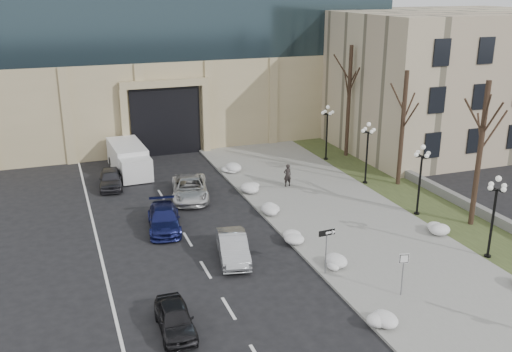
# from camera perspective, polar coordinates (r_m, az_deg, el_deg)

# --- Properties ---
(sidewalk) EXTENTS (9.00, 40.00, 0.12)m
(sidewalk) POSITION_cam_1_polar(r_m,az_deg,el_deg) (37.12, 8.35, -3.98)
(sidewalk) COLOR gray
(sidewalk) RESTS_ON ground
(curb) EXTENTS (0.30, 40.00, 0.14)m
(curb) POSITION_cam_1_polar(r_m,az_deg,el_deg) (35.32, 1.87, -4.96)
(curb) COLOR gray
(curb) RESTS_ON ground
(grass_strip) EXTENTS (4.00, 40.00, 0.10)m
(grass_strip) POSITION_cam_1_polar(r_m,az_deg,el_deg) (40.46, 16.50, -2.65)
(grass_strip) COLOR #364221
(grass_strip) RESTS_ON ground
(stone_wall) EXTENTS (0.50, 30.00, 0.70)m
(stone_wall) POSITION_cam_1_polar(r_m,az_deg,el_deg) (43.01, 17.14, -1.03)
(stone_wall) COLOR slate
(stone_wall) RESTS_ON ground
(classical_building) EXTENTS (22.00, 18.12, 12.00)m
(classical_building) POSITION_cam_1_polar(r_m,az_deg,el_deg) (56.92, 18.64, 9.36)
(classical_building) COLOR tan
(classical_building) RESTS_ON ground
(car_a) EXTENTS (1.56, 3.65, 1.23)m
(car_a) POSITION_cam_1_polar(r_m,az_deg,el_deg) (25.36, -8.10, -13.94)
(car_a) COLOR black
(car_a) RESTS_ON ground
(car_b) EXTENTS (2.29, 4.51, 1.42)m
(car_b) POSITION_cam_1_polar(r_m,az_deg,el_deg) (31.05, -2.32, -7.13)
(car_b) COLOR #9C9FA3
(car_b) RESTS_ON ground
(car_c) EXTENTS (2.54, 4.87, 1.35)m
(car_c) POSITION_cam_1_polar(r_m,az_deg,el_deg) (35.15, -9.19, -4.25)
(car_c) COLOR navy
(car_c) RESTS_ON ground
(car_d) EXTENTS (3.44, 5.66, 1.47)m
(car_d) POSITION_cam_1_polar(r_m,az_deg,el_deg) (39.90, -6.63, -1.23)
(car_d) COLOR silver
(car_d) RESTS_ON ground
(car_e) EXTENTS (2.09, 4.19, 1.37)m
(car_e) POSITION_cam_1_polar(r_m,az_deg,el_deg) (43.12, -14.32, -0.25)
(car_e) COLOR #333238
(car_e) RESTS_ON ground
(pedestrian) EXTENTS (0.64, 0.44, 1.68)m
(pedestrian) POSITION_cam_1_polar(r_m,az_deg,el_deg) (41.71, 3.16, 0.07)
(pedestrian) COLOR black
(pedestrian) RESTS_ON sidewalk
(box_truck) EXTENTS (2.72, 6.94, 2.17)m
(box_truck) POSITION_cam_1_polar(r_m,az_deg,el_deg) (46.25, -12.58, 1.63)
(box_truck) COLOR silver
(box_truck) RESTS_ON ground
(one_way_sign) EXTENTS (0.95, 0.26, 2.55)m
(one_way_sign) POSITION_cam_1_polar(r_m,az_deg,el_deg) (29.04, 7.35, -6.14)
(one_way_sign) COLOR slate
(one_way_sign) RESTS_ON ground
(keep_sign) EXTENTS (0.48, 0.17, 2.29)m
(keep_sign) POSITION_cam_1_polar(r_m,az_deg,el_deg) (27.89, 14.53, -8.66)
(keep_sign) COLOR slate
(keep_sign) RESTS_ON ground
(snow_clump_b) EXTENTS (1.10, 1.60, 0.36)m
(snow_clump_b) POSITION_cam_1_polar(r_m,az_deg,el_deg) (26.36, 12.44, -13.66)
(snow_clump_b) COLOR white
(snow_clump_b) RESTS_ON sidewalk
(snow_clump_c) EXTENTS (1.10, 1.60, 0.36)m
(snow_clump_c) POSITION_cam_1_polar(r_m,az_deg,el_deg) (30.08, 7.81, -9.07)
(snow_clump_c) COLOR white
(snow_clump_c) RESTS_ON sidewalk
(snow_clump_d) EXTENTS (1.10, 1.60, 0.36)m
(snow_clump_d) POSITION_cam_1_polar(r_m,az_deg,el_deg) (33.40, 4.16, -6.01)
(snow_clump_d) COLOR white
(snow_clump_d) RESTS_ON sidewalk
(snow_clump_e) EXTENTS (1.10, 1.60, 0.36)m
(snow_clump_e) POSITION_cam_1_polar(r_m,az_deg,el_deg) (36.95, 1.69, -3.48)
(snow_clump_e) COLOR white
(snow_clump_e) RESTS_ON sidewalk
(snow_clump_f) EXTENTS (1.10, 1.60, 0.36)m
(snow_clump_f) POSITION_cam_1_polar(r_m,az_deg,el_deg) (40.87, -0.61, -1.27)
(snow_clump_f) COLOR white
(snow_clump_f) RESTS_ON sidewalk
(snow_clump_g) EXTENTS (1.10, 1.60, 0.36)m
(snow_clump_g) POSITION_cam_1_polar(r_m,az_deg,el_deg) (44.98, -2.61, 0.59)
(snow_clump_g) COLOR white
(snow_clump_g) RESTS_ON sidewalk
(snow_clump_i) EXTENTS (1.10, 1.60, 0.36)m
(snow_clump_i) POSITION_cam_1_polar(r_m,az_deg,el_deg) (35.59, 17.45, -5.28)
(snow_clump_i) COLOR white
(snow_clump_i) RESTS_ON sidewalk
(lamppost_a) EXTENTS (1.18, 1.18, 4.76)m
(lamppost_a) POSITION_cam_1_polar(r_m,az_deg,el_deg) (32.70, 22.76, -2.78)
(lamppost_a) COLOR black
(lamppost_a) RESTS_ON ground
(lamppost_b) EXTENTS (1.18, 1.18, 4.76)m
(lamppost_b) POSITION_cam_1_polar(r_m,az_deg,el_deg) (37.38, 16.16, 0.55)
(lamppost_b) COLOR black
(lamppost_b) RESTS_ON ground
(lamppost_c) EXTENTS (1.18, 1.18, 4.76)m
(lamppost_c) POSITION_cam_1_polar(r_m,az_deg,el_deg) (42.55, 11.09, 3.10)
(lamppost_c) COLOR black
(lamppost_c) RESTS_ON ground
(lamppost_d) EXTENTS (1.18, 1.18, 4.76)m
(lamppost_d) POSITION_cam_1_polar(r_m,az_deg,el_deg) (48.04, 7.13, 5.07)
(lamppost_d) COLOR black
(lamppost_d) RESTS_ON ground
(tree_near) EXTENTS (3.20, 3.20, 9.00)m
(tree_near) POSITION_cam_1_polar(r_m,az_deg,el_deg) (36.15, 21.68, 3.91)
(tree_near) COLOR black
(tree_near) RESTS_ON ground
(tree_mid) EXTENTS (3.20, 3.20, 8.50)m
(tree_mid) POSITION_cam_1_polar(r_m,az_deg,el_deg) (42.34, 14.55, 6.17)
(tree_mid) COLOR black
(tree_mid) RESTS_ON ground
(tree_far) EXTENTS (3.20, 3.20, 9.50)m
(tree_far) POSITION_cam_1_polar(r_m,az_deg,el_deg) (48.89, 9.33, 8.89)
(tree_far) COLOR black
(tree_far) RESTS_ON ground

